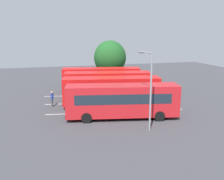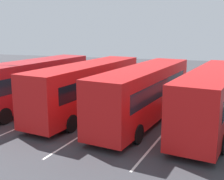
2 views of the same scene
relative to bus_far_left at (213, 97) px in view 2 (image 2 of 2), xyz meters
The scene contains 9 objects.
ground_plane 6.56m from the bus_far_left, 83.17° to the left, with size 72.40×72.40×0.00m, color #38383D.
bus_far_left is the anchor object (origin of this frame).
bus_center_left 4.05m from the bus_far_left, 88.64° to the left, with size 11.39×4.44×3.43m.
bus_center_right 8.05m from the bus_far_left, 85.21° to the left, with size 11.39×4.39×3.43m.
bus_far_right 12.51m from the bus_far_left, 86.35° to the left, with size 11.39×4.48×3.43m.
pedestrian 9.62m from the bus_far_left, 40.03° to the left, with size 0.36×0.36×1.80m.
lane_stripe_outer_left 2.98m from the bus_far_left, 71.12° to the left, with size 15.13×0.12×0.01m, color silver.
lane_stripe_inner_left 6.56m from the bus_far_left, 83.17° to the left, with size 15.13×0.12×0.01m, color silver.
lane_stripe_inner_right 10.50m from the bus_far_left, 85.85° to the left, with size 15.13×0.12×0.01m, color silver.
Camera 2 is at (-18.54, -5.57, 5.86)m, focal length 48.02 mm.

